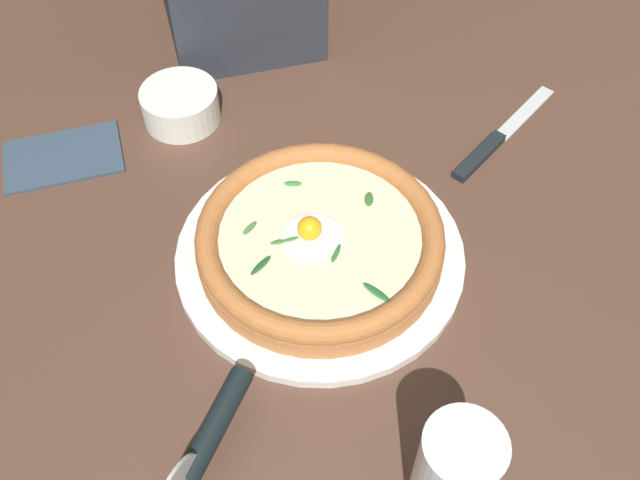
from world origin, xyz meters
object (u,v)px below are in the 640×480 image
at_px(pizza, 320,240).
at_px(drinking_glass, 452,479).
at_px(side_bowl, 180,105).
at_px(table_knife, 492,144).
at_px(pizza_cutter, 203,447).
at_px(folded_napkin, 62,156).

relative_size(pizza, drinking_glass, 2.08).
height_order(pizza, side_bowl, pizza).
relative_size(pizza, table_knife, 1.40).
bearing_deg(table_knife, pizza_cutter, -142.90).
height_order(pizza, drinking_glass, drinking_glass).
relative_size(pizza_cutter, drinking_glass, 1.12).
height_order(pizza, pizza_cutter, pizza_cutter).
xyz_separation_m(pizza_cutter, drinking_glass, (0.19, -0.08, 0.01)).
xyz_separation_m(side_bowl, folded_napkin, (-0.15, -0.03, -0.02)).
distance_m(side_bowl, pizza_cutter, 0.46).
distance_m(pizza_cutter, drinking_glass, 0.21).
bearing_deg(table_knife, folded_napkin, 166.97).
xyz_separation_m(pizza_cutter, folded_napkin, (-0.11, 0.43, -0.04)).
relative_size(table_knife, drinking_glass, 1.49).
bearing_deg(side_bowl, pizza_cutter, -95.68).
height_order(side_bowl, pizza_cutter, pizza_cutter).
xyz_separation_m(drinking_glass, folded_napkin, (-0.30, 0.51, -0.05)).
height_order(pizza, table_knife, pizza).
xyz_separation_m(pizza, pizza_cutter, (-0.16, -0.20, 0.01)).
bearing_deg(side_bowl, pizza, -66.98).
distance_m(side_bowl, table_knife, 0.39).
bearing_deg(folded_napkin, side_bowl, 11.88).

